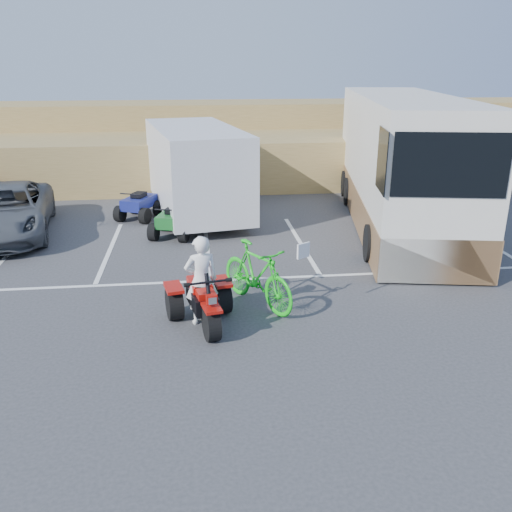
{
  "coord_description": "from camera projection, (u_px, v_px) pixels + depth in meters",
  "views": [
    {
      "loc": [
        -0.28,
        -9.64,
        4.95
      ],
      "look_at": [
        0.97,
        1.26,
        1.0
      ],
      "focal_mm": 38.0,
      "sensor_mm": 36.0,
      "label": 1
    }
  ],
  "objects": [
    {
      "name": "red_trike_atv",
      "position": [
        205.0,
        325.0,
        10.77
      ],
      "size": [
        1.66,
        2.0,
        1.15
      ],
      "primitive_type": null,
      "rotation": [
        0.0,
        0.0,
        0.2
      ],
      "color": "#A61009",
      "rests_on": "ground"
    },
    {
      "name": "parking_stripes",
      "position": [
        240.0,
        256.0,
        14.61
      ],
      "size": [
        28.0,
        5.16,
        0.01
      ],
      "color": "white",
      "rests_on": "ground"
    },
    {
      "name": "quad_atv_blue",
      "position": [
        141.0,
        219.0,
        18.1
      ],
      "size": [
        1.65,
        1.84,
        0.99
      ],
      "primitive_type": null,
      "rotation": [
        0.0,
        0.0,
        -0.41
      ],
      "color": "navy",
      "rests_on": "ground"
    },
    {
      "name": "grass_embankment",
      "position": [
        199.0,
        143.0,
        24.7
      ],
      "size": [
        40.0,
        8.5,
        3.1
      ],
      "color": "olive",
      "rests_on": "ground"
    },
    {
      "name": "quad_atv_green",
      "position": [
        174.0,
        236.0,
        16.28
      ],
      "size": [
        1.51,
        1.77,
        0.99
      ],
      "primitive_type": null,
      "rotation": [
        0.0,
        0.0,
        -0.28
      ],
      "color": "#145A1F",
      "rests_on": "ground"
    },
    {
      "name": "rv_motorhome",
      "position": [
        400.0,
        170.0,
        17.19
      ],
      "size": [
        4.7,
        11.24,
        3.93
      ],
      "rotation": [
        0.0,
        0.0,
        -0.18
      ],
      "color": "silver",
      "rests_on": "ground"
    },
    {
      "name": "ground",
      "position": [
        215.0,
        327.0,
        10.72
      ],
      "size": [
        100.0,
        100.0,
        0.0
      ],
      "primitive_type": "plane",
      "color": "#363639",
      "rests_on": "ground"
    },
    {
      "name": "cargo_trailer",
      "position": [
        196.0,
        168.0,
        18.07
      ],
      "size": [
        3.59,
        6.65,
        2.94
      ],
      "rotation": [
        0.0,
        0.0,
        0.18
      ],
      "color": "silver",
      "rests_on": "ground"
    },
    {
      "name": "rider",
      "position": [
        201.0,
        280.0,
        10.6
      ],
      "size": [
        0.74,
        0.56,
        1.82
      ],
      "primitive_type": "imported",
      "rotation": [
        0.0,
        0.0,
        3.34
      ],
      "color": "white",
      "rests_on": "ground"
    },
    {
      "name": "green_dirt_bike",
      "position": [
        257.0,
        275.0,
        11.46
      ],
      "size": [
        1.75,
        2.3,
        1.38
      ],
      "primitive_type": "imported",
      "rotation": [
        0.0,
        0.0,
        0.54
      ],
      "color": "#14BF19",
      "rests_on": "ground"
    },
    {
      "name": "grey_pickup",
      "position": [
        6.0,
        211.0,
        16.17
      ],
      "size": [
        3.32,
        5.68,
        1.49
      ],
      "primitive_type": "imported",
      "rotation": [
        0.0,
        0.0,
        0.17
      ],
      "color": "#4C5055",
      "rests_on": "ground"
    }
  ]
}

